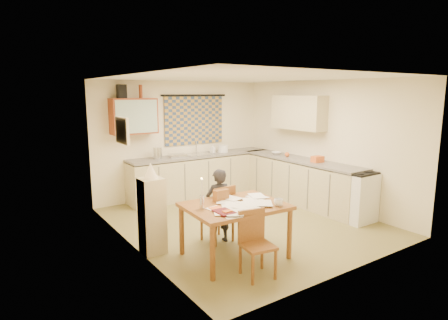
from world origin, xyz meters
TOP-DOWN VIEW (x-y plane):
  - floor at (0.00, 0.00)m, footprint 4.00×4.50m
  - ceiling at (0.00, 0.00)m, footprint 4.00×4.50m
  - wall_back at (0.00, 2.26)m, footprint 4.00×0.02m
  - wall_front at (0.00, -2.26)m, footprint 4.00×0.02m
  - wall_left at (-2.01, 0.00)m, footprint 0.02×4.50m
  - wall_right at (2.01, 0.00)m, footprint 0.02×4.50m
  - window_blind at (0.30, 2.22)m, footprint 1.45×0.03m
  - curtain_rod at (0.30, 2.20)m, footprint 1.60×0.04m
  - wall_cabinet at (-1.15, 2.08)m, footprint 0.90×0.34m
  - wall_cabinet_glass at (-1.15, 1.91)m, footprint 0.84×0.02m
  - upper_cabinet_right at (1.83, 0.55)m, footprint 0.34×1.30m
  - framed_print at (-1.97, 0.40)m, footprint 0.04×0.50m
  - print_canvas at (-1.95, 0.40)m, footprint 0.01×0.42m
  - counter_back at (0.31, 1.95)m, footprint 3.30×0.62m
  - counter_right at (1.70, 0.32)m, footprint 0.62×2.95m
  - stove at (1.70, -1.06)m, footprint 0.58×0.58m
  - sink at (0.24, 1.95)m, footprint 0.55×0.45m
  - tap at (0.29, 2.13)m, footprint 0.04×0.04m
  - dish_rack at (-0.28, 1.95)m, footprint 0.41×0.37m
  - kettle at (-0.73, 1.95)m, footprint 0.23×0.23m
  - mixing_bowl at (0.88, 1.95)m, footprint 0.25×0.25m
  - soap_bottle at (0.64, 2.00)m, footprint 0.14×0.14m
  - bowl at (1.70, 1.05)m, footprint 0.35×0.35m
  - orange_bag at (1.70, -0.14)m, footprint 0.23×0.18m
  - fruit_orange at (1.65, 0.66)m, footprint 0.10×0.10m
  - speaker at (-1.37, 2.08)m, footprint 0.18×0.21m
  - bottle_green at (-1.32, 2.08)m, footprint 0.07×0.07m
  - bottle_brown at (-0.99, 2.08)m, footprint 0.08×0.08m
  - dining_table at (-0.95, -1.06)m, footprint 1.38×1.08m
  - chair_far at (-0.84, -0.47)m, footprint 0.44×0.44m
  - chair_near at (-1.06, -1.68)m, footprint 0.42×0.42m
  - person at (-0.86, -0.51)m, footprint 0.45×0.33m
  - shelf_stand at (-1.84, -0.31)m, footprint 0.32×0.30m
  - lampshade at (-1.84, -0.31)m, footprint 0.20×0.20m
  - letter_rack at (-1.00, -0.80)m, footprint 0.23×0.12m
  - mug at (-0.50, -1.44)m, footprint 0.19×0.19m
  - magazine at (-1.39, -1.29)m, footprint 0.22×0.29m
  - book at (-1.35, -1.13)m, footprint 0.17×0.22m
  - orange_box at (-1.26, -1.33)m, footprint 0.12×0.08m
  - eyeglasses at (-0.80, -1.34)m, footprint 0.13×0.05m
  - candle_holder at (-1.42, -0.97)m, footprint 0.07×0.07m
  - candle at (-1.43, -0.99)m, footprint 0.03×0.03m
  - candle_flame at (-1.44, -1.00)m, footprint 0.02×0.02m
  - papers at (-0.95, -1.13)m, footprint 1.15×0.91m

SIDE VIEW (x-z plane):
  - floor at x=0.00m, z-range -0.02..0.00m
  - chair_near at x=-1.06m, z-range -0.16..0.66m
  - chair_far at x=-0.84m, z-range -0.17..0.72m
  - dining_table at x=-0.95m, z-range 0.00..0.75m
  - stove at x=1.70m, z-range 0.00..0.89m
  - counter_right at x=1.70m, z-range -0.01..0.91m
  - counter_back at x=0.31m, z-range -0.01..0.91m
  - shelf_stand at x=-1.84m, z-range 0.00..1.09m
  - person at x=-0.86m, z-range 0.00..1.14m
  - eyeglasses at x=-0.80m, z-range 0.75..0.77m
  - book at x=-1.35m, z-range 0.75..0.77m
  - magazine at x=-1.39m, z-range 0.75..0.78m
  - papers at x=-0.95m, z-range 0.75..0.78m
  - orange_box at x=-1.26m, z-range 0.75..0.79m
  - mug at x=-0.50m, z-range 0.75..0.85m
  - letter_rack at x=-1.00m, z-range 0.75..0.91m
  - candle_holder at x=-1.42m, z-range 0.75..0.93m
  - sink at x=0.24m, z-range 0.83..0.93m
  - bowl at x=1.70m, z-range 0.92..0.97m
  - dish_rack at x=-0.28m, z-range 0.92..0.98m
  - fruit_orange at x=1.65m, z-range 0.92..1.02m
  - orange_bag at x=1.70m, z-range 0.92..1.04m
  - mixing_bowl at x=0.88m, z-range 0.92..1.08m
  - soap_bottle at x=0.64m, z-range 0.92..1.12m
  - kettle at x=-0.73m, z-range 0.92..1.16m
  - candle at x=-1.43m, z-range 0.93..1.15m
  - tap at x=0.29m, z-range 0.92..1.20m
  - candle_flame at x=-1.44m, z-range 1.15..1.17m
  - lampshade at x=-1.84m, z-range 1.09..1.31m
  - wall_back at x=0.00m, z-range 0.00..2.50m
  - wall_front at x=0.00m, z-range 0.00..2.50m
  - wall_left at x=-2.01m, z-range 0.00..2.50m
  - wall_right at x=2.01m, z-range 0.00..2.50m
  - window_blind at x=0.30m, z-range 1.12..2.17m
  - framed_print at x=-1.97m, z-range 1.50..1.90m
  - print_canvas at x=-1.95m, z-range 1.54..1.86m
  - wall_cabinet at x=-1.15m, z-range 1.45..2.15m
  - wall_cabinet_glass at x=-1.15m, z-range 1.48..2.12m
  - upper_cabinet_right at x=1.83m, z-range 1.50..2.20m
  - curtain_rod at x=0.30m, z-range 2.18..2.22m
  - speaker at x=-1.37m, z-range 2.15..2.41m
  - bottle_green at x=-1.32m, z-range 2.15..2.41m
  - bottle_brown at x=-0.99m, z-range 2.15..2.41m
  - ceiling at x=0.00m, z-range 2.50..2.52m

